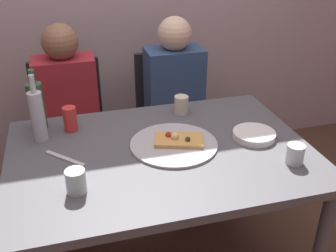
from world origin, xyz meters
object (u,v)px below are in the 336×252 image
tumbler_near (76,181)px  chair_right (172,111)px  pizza_tray (174,144)px  guest_in_beanie (178,103)px  beer_bottle (37,105)px  guest_in_sweater (69,116)px  plate_stack (254,135)px  pizza_slice_last (179,140)px  wine_bottle (38,115)px  wine_glass (295,154)px  chair_left (70,123)px  tumbler_far (181,105)px  soda_can (70,119)px  table_knife (65,158)px  dining_table (161,166)px

tumbler_near → chair_right: 1.32m
pizza_tray → guest_in_beanie: bearing=71.6°
beer_bottle → tumbler_near: beer_bottle is taller
tumbler_near → guest_in_beanie: size_ratio=0.08×
guest_in_sweater → pizza_tray: bearing=122.7°
plate_stack → guest_in_beanie: (-0.16, 0.73, -0.13)m
tumbler_near → guest_in_sweater: (0.01, 0.94, -0.17)m
chair_right → guest_in_beanie: bearing=90.0°
pizza_slice_last → beer_bottle: 0.71m
pizza_slice_last → wine_bottle: wine_bottle is taller
wine_bottle → beer_bottle: wine_bottle is taller
guest_in_sweater → wine_glass: bearing=132.8°
chair_left → guest_in_beanie: 0.71m
pizza_slice_last → guest_in_sweater: guest_in_sweater is taller
tumbler_far → wine_glass: bearing=-61.7°
tumbler_near → soda_can: soda_can is taller
guest_in_beanie → chair_right: bearing=-90.0°
tumbler_far → guest_in_beanie: bearing=75.5°
soda_can → tumbler_far: bearing=3.9°
wine_bottle → guest_in_sweater: size_ratio=0.28×
chair_right → beer_bottle: bearing=31.5°
guest_in_beanie → pizza_tray: bearing=71.6°
wine_bottle → tumbler_near: size_ratio=3.33×
guest_in_sweater → plate_stack: bearing=138.8°
soda_can → table_knife: (-0.04, -0.27, -0.06)m
beer_bottle → chair_right: size_ratio=0.34×
dining_table → plate_stack: 0.47m
tumbler_near → table_knife: tumbler_near is taller
pizza_slice_last → soda_can: bearing=149.8°
pizza_slice_last → plate_stack: bearing=-6.0°
beer_bottle → dining_table: bearing=-35.0°
table_knife → guest_in_sweater: size_ratio=0.19×
dining_table → tumbler_far: tumbler_far is taller
table_knife → guest_in_sweater: 0.69m
wine_glass → tumbler_near: bearing=177.6°
pizza_slice_last → table_knife: size_ratio=1.13×
pizza_tray → chair_right: (0.23, 0.85, -0.25)m
wine_bottle → tumbler_near: (0.13, -0.46, -0.08)m
pizza_slice_last → tumbler_far: 0.33m
pizza_tray → plate_stack: size_ratio=2.00×
dining_table → pizza_tray: pizza_tray is taller
pizza_slice_last → tumbler_near: 0.54m
beer_bottle → chair_left: beer_bottle is taller
pizza_slice_last → tumbler_near: size_ratio=2.58×
plate_stack → table_knife: size_ratio=0.92×
dining_table → guest_in_sweater: guest_in_sweater is taller
dining_table → pizza_slice_last: (0.09, 0.03, 0.11)m
dining_table → chair_right: size_ratio=1.50×
tumbler_far → pizza_tray: bearing=-112.8°
chair_right → soda_can: bearing=40.1°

